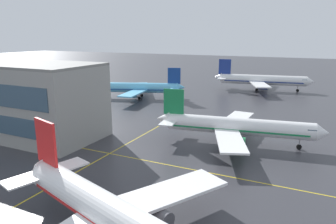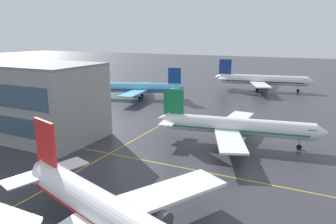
# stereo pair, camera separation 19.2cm
# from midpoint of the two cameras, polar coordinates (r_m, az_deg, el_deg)

# --- Properties ---
(airliner_front_gate) EXTENTS (34.38, 29.36, 10.91)m
(airliner_front_gate) POSITION_cam_midpoint_polar(r_m,az_deg,el_deg) (31.88, -9.43, -18.57)
(airliner_front_gate) COLOR white
(airliner_front_gate) RESTS_ON ground
(airliner_second_row) EXTENTS (32.71, 27.89, 10.19)m
(airliner_second_row) POSITION_cam_midpoint_polar(r_m,az_deg,el_deg) (62.08, 12.15, -2.56)
(airliner_second_row) COLOR white
(airliner_second_row) RESTS_ON ground
(airliner_third_row) EXTENTS (31.99, 27.40, 10.26)m
(airliner_third_row) POSITION_cam_midpoint_polar(r_m,az_deg,el_deg) (105.22, -5.81, 4.41)
(airliner_third_row) COLOR #5BB7E5
(airliner_third_row) RESTS_ON ground
(airliner_far_left_stand) EXTENTS (36.76, 31.37, 11.44)m
(airliner_far_left_stand) POSITION_cam_midpoint_polar(r_m,az_deg,el_deg) (125.09, 16.58, 5.60)
(airliner_far_left_stand) COLOR white
(airliner_far_left_stand) RESTS_ON ground
(taxiway_markings) EXTENTS (161.52, 72.04, 0.01)m
(taxiway_markings) POSITION_cam_midpoint_polar(r_m,az_deg,el_deg) (46.74, -22.85, -13.61)
(taxiway_markings) COLOR yellow
(taxiway_markings) RESTS_ON ground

